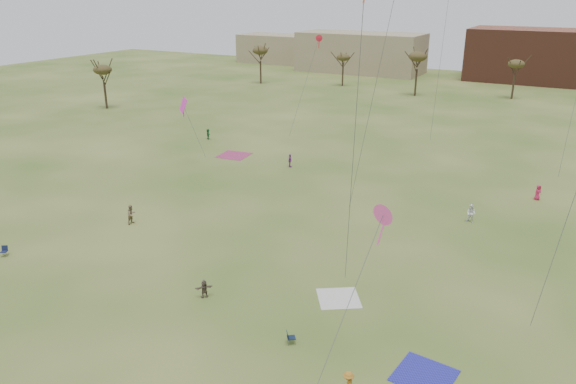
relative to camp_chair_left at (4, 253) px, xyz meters
The scene contains 16 objects.
ground 20.34m from the camp_chair_left, ahead, with size 260.00×260.00×0.00m, color #2E5019.
spectator_fore_b 11.11m from the camp_chair_left, 66.51° to the left, with size 0.90×0.70×1.85m, color #806C51.
spectator_fore_c 18.65m from the camp_chair_left, ahead, with size 1.27×0.40×1.37m, color brown.
spectator_mid_d 33.95m from the camp_chair_left, 74.59° to the left, with size 0.98×0.41×1.67m, color purple.
spectator_mid_e 41.35m from the camp_chair_left, 38.75° to the left, with size 0.86×0.67×1.78m, color white.
flyer_far_a 39.67m from the camp_chair_left, 101.64° to the left, with size 1.41×0.45×1.52m, color #226633.
flyer_far_b 51.27m from the camp_chair_left, 43.59° to the left, with size 0.80×0.52×1.63m, color #CD2356.
blanket_blue 34.71m from the camp_chair_left, ahead, with size 3.18×3.18×0.03m, color #2526A4.
blanket_cream 27.89m from the camp_chair_left, 15.05° to the left, with size 2.90×2.90×0.03m, color silver.
blanket_plum 33.60m from the camp_chair_left, 89.88° to the left, with size 3.80×3.80×0.03m, color #A13160.
camp_chair_left is the anchor object (origin of this frame).
camp_chair_center 26.51m from the camp_chair_left, ahead, with size 0.74×0.73×0.87m.
tree_line 81.03m from the camp_chair_left, 77.49° to the left, with size 117.44×49.32×8.91m.
building_tan 115.74m from the camp_chair_left, 97.29° to the left, with size 32.00×14.00×10.00m, color #937F60.
building_brick 122.49m from the camp_chair_left, 78.05° to the left, with size 26.00×16.00×12.00m, color brown.
building_tan_west 129.70m from the camp_chair_left, 110.15° to the left, with size 20.00×12.00×8.00m, color #937F60.
Camera 1 is at (20.06, -24.40, 20.83)m, focal length 34.54 mm.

